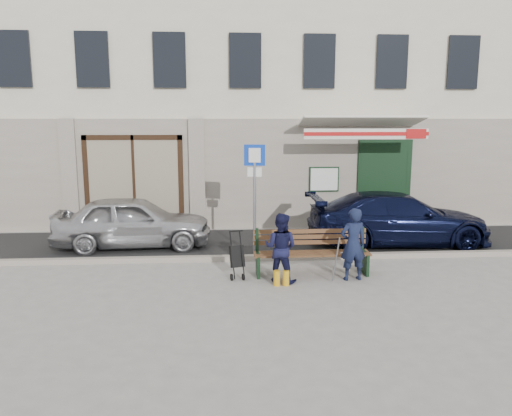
{
  "coord_description": "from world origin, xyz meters",
  "views": [
    {
      "loc": [
        -0.69,
        -9.51,
        3.18
      ],
      "look_at": [
        0.07,
        1.6,
        1.2
      ],
      "focal_mm": 35.0,
      "sensor_mm": 36.0,
      "label": 1
    }
  ],
  "objects": [
    {
      "name": "parking_sign",
      "position": [
        0.06,
        1.92,
        1.75
      ],
      "size": [
        0.48,
        0.12,
        2.62
      ],
      "rotation": [
        0.0,
        0.0,
        -0.17
      ],
      "color": "gray",
      "rests_on": "ground"
    },
    {
      "name": "car_navy",
      "position": [
        3.81,
        2.76,
        0.67
      ],
      "size": [
        4.65,
        1.93,
        1.34
      ],
      "primitive_type": "imported",
      "rotation": [
        0.0,
        0.0,
        1.56
      ],
      "color": "black",
      "rests_on": "ground"
    },
    {
      "name": "bench",
      "position": [
        1.1,
        0.39,
        0.46
      ],
      "size": [
        2.4,
        1.17,
        0.98
      ],
      "color": "brown",
      "rests_on": "ground"
    },
    {
      "name": "asphalt_lane",
      "position": [
        0.0,
        3.1,
        0.01
      ],
      "size": [
        60.0,
        3.2,
        0.01
      ],
      "primitive_type": "cube",
      "color": "#282828",
      "rests_on": "ground"
    },
    {
      "name": "man",
      "position": [
        1.9,
        -0.02,
        0.73
      ],
      "size": [
        0.58,
        0.42,
        1.47
      ],
      "primitive_type": "imported",
      "rotation": [
        0.0,
        0.0,
        3.28
      ],
      "color": "#131A36",
      "rests_on": "ground"
    },
    {
      "name": "stroller",
      "position": [
        -0.4,
        0.27,
        0.42
      ],
      "size": [
        0.33,
        0.43,
        0.95
      ],
      "rotation": [
        0.0,
        0.0,
        0.29
      ],
      "color": "black",
      "rests_on": "ground"
    },
    {
      "name": "curb",
      "position": [
        0.0,
        1.5,
        0.06
      ],
      "size": [
        60.0,
        0.18,
        0.12
      ],
      "primitive_type": "cube",
      "color": "#9E9384",
      "rests_on": "ground"
    },
    {
      "name": "woman",
      "position": [
        0.45,
        -0.03,
        0.69
      ],
      "size": [
        0.83,
        0.76,
        1.38
      ],
      "primitive_type": "imported",
      "rotation": [
        0.0,
        0.0,
        2.71
      ],
      "color": "#131435",
      "rests_on": "ground"
    },
    {
      "name": "ground",
      "position": [
        0.0,
        0.0,
        0.0
      ],
      "size": [
        80.0,
        80.0,
        0.0
      ],
      "primitive_type": "plane",
      "color": "#9E9991",
      "rests_on": "ground"
    },
    {
      "name": "building",
      "position": [
        0.01,
        8.45,
        4.97
      ],
      "size": [
        20.0,
        8.27,
        10.0
      ],
      "color": "beige",
      "rests_on": "ground"
    },
    {
      "name": "car_silver",
      "position": [
        -2.93,
        2.91,
        0.66
      ],
      "size": [
        3.93,
        1.75,
        1.31
      ],
      "primitive_type": "imported",
      "rotation": [
        0.0,
        0.0,
        1.62
      ],
      "color": "silver",
      "rests_on": "ground"
    }
  ]
}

